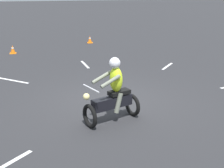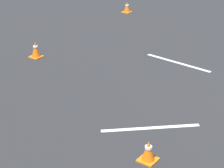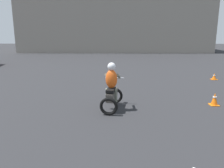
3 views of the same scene
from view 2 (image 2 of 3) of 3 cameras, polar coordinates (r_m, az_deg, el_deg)
name	(u,v)px [view 2 (image 2 of 3)]	position (r m, az deg, el deg)	size (l,w,h in m)	color
traffic_cone_near_right	(36,50)	(12.54, -9.94, 4.45)	(0.32, 0.32, 0.47)	orange
traffic_cone_mid_left	(148,151)	(7.84, 4.77, -8.74)	(0.32, 0.32, 0.41)	orange
traffic_cone_far_right	(127,7)	(16.83, 1.98, 9.97)	(0.32, 0.32, 0.40)	orange
lane_stripe_n	(178,63)	(12.17, 8.60, 2.77)	(0.10, 2.01, 0.01)	silver
lane_stripe_nw	(151,128)	(8.91, 5.07, -5.73)	(0.10, 2.02, 0.01)	silver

